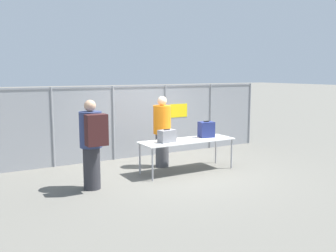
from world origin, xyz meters
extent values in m
plane|color=#605E56|center=(0.00, 0.00, 0.00)|extent=(120.00, 120.00, 0.00)
cylinder|color=gray|center=(-2.44, 2.04, 1.01)|extent=(0.07, 0.07, 2.02)
cylinder|color=gray|center=(-0.81, 2.04, 1.01)|extent=(0.07, 0.07, 2.02)
cylinder|color=gray|center=(0.81, 2.04, 1.01)|extent=(0.07, 0.07, 2.02)
cylinder|color=gray|center=(2.44, 2.04, 1.01)|extent=(0.07, 0.07, 2.02)
cylinder|color=gray|center=(4.07, 2.04, 1.01)|extent=(0.07, 0.07, 2.02)
cube|color=gray|center=(0.00, 2.04, 1.01)|extent=(8.14, 0.01, 2.02)
cube|color=gray|center=(0.00, 2.04, 1.99)|extent=(8.14, 0.04, 0.04)
cube|color=yellow|center=(1.27, 2.03, 1.25)|extent=(0.60, 0.01, 0.40)
cube|color=silver|center=(0.27, -0.01, 0.76)|extent=(2.34, 0.77, 0.02)
cylinder|color=#99999E|center=(-0.84, -0.33, 0.37)|extent=(0.04, 0.04, 0.75)
cylinder|color=#99999E|center=(1.38, -0.33, 0.37)|extent=(0.04, 0.04, 0.75)
cylinder|color=#99999E|center=(-0.84, 0.32, 0.37)|extent=(0.04, 0.04, 0.75)
cylinder|color=#99999E|center=(1.38, 0.32, 0.37)|extent=(0.04, 0.04, 0.75)
cube|color=slate|center=(-0.30, -0.02, 0.92)|extent=(0.42, 0.27, 0.29)
cube|color=black|center=(-0.30, -0.02, 1.07)|extent=(0.16, 0.04, 0.02)
cube|color=navy|center=(0.89, 0.08, 0.97)|extent=(0.40, 0.31, 0.39)
cube|color=black|center=(0.89, 0.08, 1.17)|extent=(0.15, 0.04, 0.02)
cylinder|color=#2D2D33|center=(-2.18, -0.21, 0.44)|extent=(0.35, 0.35, 0.88)
cylinder|color=navy|center=(-2.18, -0.21, 1.24)|extent=(0.46, 0.46, 0.73)
sphere|color=tan|center=(-2.18, -0.21, 1.72)|extent=(0.24, 0.24, 0.24)
cube|color=#381919|center=(-2.18, -0.56, 1.28)|extent=(0.41, 0.25, 0.61)
cylinder|color=#4C4C51|center=(-0.03, 0.69, 0.43)|extent=(0.34, 0.34, 0.85)
cylinder|color=orange|center=(-0.03, 0.69, 1.21)|extent=(0.44, 0.44, 0.71)
sphere|color=beige|center=(-0.03, 0.69, 1.68)|extent=(0.23, 0.23, 0.23)
cube|color=silver|center=(0.76, 3.88, 0.42)|extent=(2.54, 1.48, 0.53)
sphere|color=black|center=(0.31, 3.09, 0.27)|extent=(0.54, 0.54, 0.54)
sphere|color=black|center=(0.31, 4.68, 0.27)|extent=(0.54, 0.54, 0.54)
cylinder|color=#59595B|center=(-0.96, 3.88, 0.20)|extent=(0.89, 0.06, 0.06)
camera|label=1|loc=(-4.54, -7.47, 2.38)|focal=40.00mm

